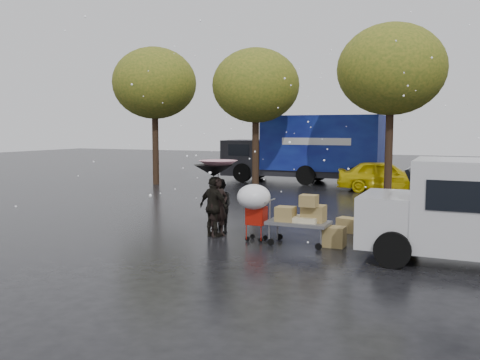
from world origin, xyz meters
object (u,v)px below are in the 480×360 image
at_px(vendor_cart, 302,216).
at_px(shopping_cart, 254,200).
at_px(blue_truck, 307,149).
at_px(yellow_taxi, 384,176).
at_px(person_black, 214,207).
at_px(person_pink, 218,207).

height_order(vendor_cart, shopping_cart, shopping_cart).
relative_size(vendor_cart, blue_truck, 0.18).
distance_m(blue_truck, yellow_taxi, 4.99).
distance_m(person_black, blue_truck, 14.09).
relative_size(person_pink, vendor_cart, 1.04).
relative_size(person_black, vendor_cart, 1.05).
xyz_separation_m(person_black, vendor_cart, (2.40, 0.00, -0.07)).
bearing_deg(vendor_cart, person_black, -179.92).
bearing_deg(shopping_cart, vendor_cart, 6.52).
relative_size(shopping_cart, blue_truck, 0.18).
relative_size(person_pink, blue_truck, 0.19).
distance_m(person_black, shopping_cart, 1.24).
distance_m(person_black, vendor_cart, 2.40).
height_order(person_pink, vendor_cart, person_pink).
xyz_separation_m(vendor_cart, yellow_taxi, (0.24, 11.68, -0.02)).
bearing_deg(shopping_cart, blue_truck, 101.53).
distance_m(vendor_cart, shopping_cart, 1.25).
bearing_deg(yellow_taxi, person_black, 156.66).
distance_m(shopping_cart, yellow_taxi, 11.91).
height_order(person_black, blue_truck, blue_truck).
bearing_deg(person_pink, shopping_cart, -73.85).
distance_m(person_black, yellow_taxi, 11.98).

